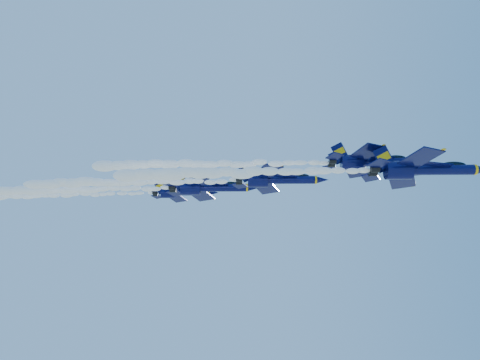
{
  "coord_description": "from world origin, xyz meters",
  "views": [
    {
      "loc": [
        -9.56,
        -77.03,
        118.84
      ],
      "look_at": [
        -10.22,
        5.75,
        154.9
      ],
      "focal_mm": 35.0,
      "sensor_mm": 36.0,
      "label": 1
    }
  ],
  "objects_px": {
    "jet_lead": "(423,169)",
    "jet_third": "(276,180)",
    "jet_fourth": "(209,187)",
    "jet_fifth": "(181,193)",
    "jet_second": "(371,161)"
  },
  "relations": [
    {
      "from": "jet_lead",
      "to": "jet_third",
      "type": "distance_m",
      "value": 27.07
    },
    {
      "from": "jet_third",
      "to": "jet_fifth",
      "type": "relative_size",
      "value": 1.17
    },
    {
      "from": "jet_lead",
      "to": "jet_fifth",
      "type": "distance_m",
      "value": 54.67
    },
    {
      "from": "jet_fourth",
      "to": "jet_fifth",
      "type": "xyz_separation_m",
      "value": [
        -7.04,
        9.41,
        2.66
      ]
    },
    {
      "from": "jet_fourth",
      "to": "jet_third",
      "type": "bearing_deg",
      "value": -31.69
    },
    {
      "from": "jet_second",
      "to": "jet_third",
      "type": "height_order",
      "value": "jet_third"
    },
    {
      "from": "jet_fourth",
      "to": "jet_lead",
      "type": "bearing_deg",
      "value": -32.64
    },
    {
      "from": "jet_third",
      "to": "jet_fourth",
      "type": "height_order",
      "value": "jet_fourth"
    },
    {
      "from": "jet_lead",
      "to": "jet_third",
      "type": "height_order",
      "value": "jet_third"
    },
    {
      "from": "jet_second",
      "to": "jet_fifth",
      "type": "relative_size",
      "value": 1.1
    },
    {
      "from": "jet_third",
      "to": "jet_fifth",
      "type": "xyz_separation_m",
      "value": [
        -20.71,
        17.85,
        4.59
      ]
    },
    {
      "from": "jet_lead",
      "to": "jet_second",
      "type": "relative_size",
      "value": 1.16
    },
    {
      "from": "jet_lead",
      "to": "jet_second",
      "type": "distance_m",
      "value": 8.82
    },
    {
      "from": "jet_third",
      "to": "jet_fifth",
      "type": "bearing_deg",
      "value": 139.24
    },
    {
      "from": "jet_fourth",
      "to": "jet_fifth",
      "type": "height_order",
      "value": "jet_fifth"
    }
  ]
}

